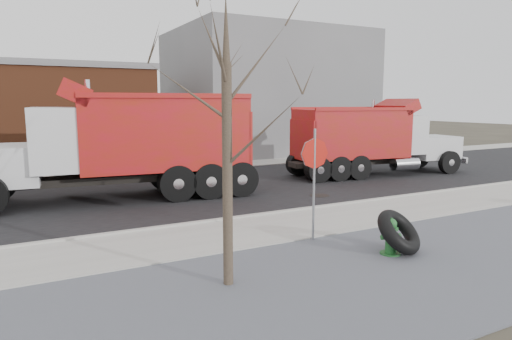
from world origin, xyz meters
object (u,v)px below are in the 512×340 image
dump_truck_red_b (125,140)px  stop_sign (314,165)px  dump_truck_red_a (371,137)px  fire_hydrant (391,238)px  truck_tire (399,232)px

dump_truck_red_b → stop_sign: bearing=118.0°
stop_sign → dump_truck_red_a: 10.81m
fire_hydrant → truck_tire: truck_tire is taller
fire_hydrant → dump_truck_red_b: (-3.80, 8.72, 1.65)m
truck_tire → dump_truck_red_a: size_ratio=0.17×
truck_tire → dump_truck_red_a: (7.00, 8.78, 1.24)m
fire_hydrant → truck_tire: size_ratio=0.58×
fire_hydrant → dump_truck_red_a: (7.22, 8.77, 1.36)m
dump_truck_red_a → dump_truck_red_b: size_ratio=0.88×
dump_truck_red_a → dump_truck_red_b: bearing=-172.4°
stop_sign → dump_truck_red_a: bearing=64.4°
truck_tire → dump_truck_red_a: bearing=51.4°
dump_truck_red_a → stop_sign: bearing=-131.4°
stop_sign → dump_truck_red_a: (8.13, 7.12, -0.11)m
truck_tire → dump_truck_red_b: 9.73m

